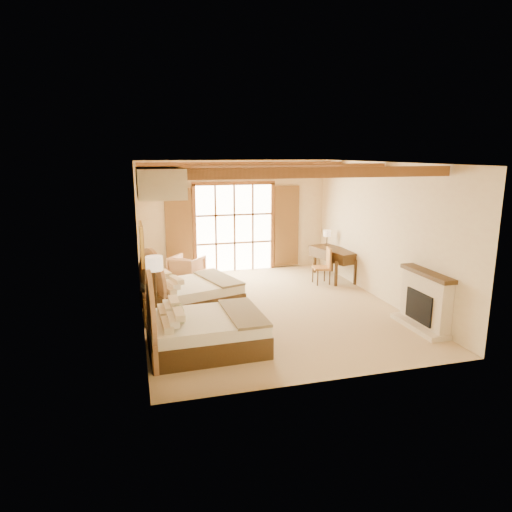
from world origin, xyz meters
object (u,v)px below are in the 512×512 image
object	(u,v)px
bed_near	(198,329)
desk	(334,263)
bed_far	(186,292)
nightstand	(156,309)
armchair	(187,269)

from	to	relation	value
bed_near	desk	size ratio (longest dim) A/B	1.23
bed_far	desk	distance (m)	4.49
bed_near	nightstand	xyz separation A→B (m)	(-0.64, 1.53, -0.10)
bed_far	armchair	world-z (taller)	bed_far
bed_far	desk	xyz separation A→B (m)	(4.25, 1.45, 0.06)
nightstand	desk	bearing A→B (deg)	22.61
bed_near	nightstand	world-z (taller)	bed_near
bed_near	desk	bearing A→B (deg)	39.21
bed_near	bed_far	distance (m)	2.27
bed_far	armchair	size ratio (longest dim) A/B	2.92
bed_near	armchair	size ratio (longest dim) A/B	2.54
bed_far	bed_near	bearing A→B (deg)	-108.43
armchair	desk	bearing A→B (deg)	-151.82
bed_near	nightstand	size ratio (longest dim) A/B	3.41
bed_far	nightstand	size ratio (longest dim) A/B	3.92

